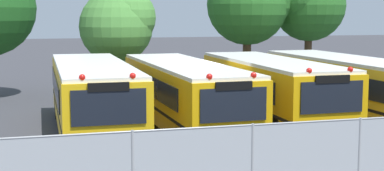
{
  "coord_description": "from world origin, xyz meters",
  "views": [
    {
      "loc": [
        -6.95,
        -20.14,
        4.25
      ],
      "look_at": [
        -1.41,
        0.0,
        1.6
      ],
      "focal_mm": 53.08,
      "sensor_mm": 36.0,
      "label": 1
    }
  ],
  "objects_px": {
    "tree_1": "(120,24)",
    "tree_2": "(251,3)",
    "school_bus_0": "(92,95)",
    "school_bus_2": "(270,89)",
    "school_bus_1": "(184,93)",
    "tree_3": "(307,3)",
    "school_bus_3": "(353,86)"
  },
  "relations": [
    {
      "from": "tree_1",
      "to": "tree_2",
      "type": "relative_size",
      "value": 0.78
    },
    {
      "from": "school_bus_0",
      "to": "tree_1",
      "type": "height_order",
      "value": "tree_1"
    },
    {
      "from": "school_bus_0",
      "to": "tree_2",
      "type": "relative_size",
      "value": 1.45
    },
    {
      "from": "school_bus_2",
      "to": "tree_1",
      "type": "distance_m",
      "value": 9.34
    },
    {
      "from": "school_bus_2",
      "to": "tree_1",
      "type": "relative_size",
      "value": 1.75
    },
    {
      "from": "school_bus_1",
      "to": "school_bus_2",
      "type": "xyz_separation_m",
      "value": [
        3.46,
        0.07,
        0.02
      ]
    },
    {
      "from": "tree_1",
      "to": "tree_3",
      "type": "height_order",
      "value": "tree_3"
    },
    {
      "from": "school_bus_0",
      "to": "tree_3",
      "type": "xyz_separation_m",
      "value": [
        13.05,
        9.48,
        3.43
      ]
    },
    {
      "from": "school_bus_2",
      "to": "tree_3",
      "type": "relative_size",
      "value": 1.41
    },
    {
      "from": "tree_1",
      "to": "tree_3",
      "type": "distance_m",
      "value": 11.18
    },
    {
      "from": "tree_2",
      "to": "tree_3",
      "type": "xyz_separation_m",
      "value": [
        3.42,
        0.14,
        0.02
      ]
    },
    {
      "from": "tree_3",
      "to": "tree_1",
      "type": "bearing_deg",
      "value": -170.15
    },
    {
      "from": "school_bus_3",
      "to": "tree_3",
      "type": "height_order",
      "value": "tree_3"
    },
    {
      "from": "school_bus_1",
      "to": "tree_1",
      "type": "xyz_separation_m",
      "value": [
        -1.2,
        7.81,
        2.39
      ]
    },
    {
      "from": "school_bus_2",
      "to": "school_bus_3",
      "type": "relative_size",
      "value": 0.84
    },
    {
      "from": "school_bus_0",
      "to": "tree_1",
      "type": "distance_m",
      "value": 8.21
    },
    {
      "from": "school_bus_1",
      "to": "tree_2",
      "type": "bearing_deg",
      "value": -125.17
    },
    {
      "from": "school_bus_0",
      "to": "tree_3",
      "type": "height_order",
      "value": "tree_3"
    },
    {
      "from": "school_bus_2",
      "to": "tree_2",
      "type": "height_order",
      "value": "tree_2"
    },
    {
      "from": "school_bus_2",
      "to": "school_bus_3",
      "type": "height_order",
      "value": "school_bus_2"
    },
    {
      "from": "school_bus_1",
      "to": "tree_1",
      "type": "distance_m",
      "value": 8.25
    },
    {
      "from": "tree_2",
      "to": "tree_3",
      "type": "relative_size",
      "value": 1.03
    },
    {
      "from": "school_bus_0",
      "to": "school_bus_1",
      "type": "relative_size",
      "value": 0.98
    },
    {
      "from": "school_bus_1",
      "to": "school_bus_3",
      "type": "bearing_deg",
      "value": 178.34
    },
    {
      "from": "school_bus_0",
      "to": "school_bus_3",
      "type": "bearing_deg",
      "value": 179.02
    },
    {
      "from": "school_bus_1",
      "to": "tree_2",
      "type": "distance_m",
      "value": 11.99
    },
    {
      "from": "tree_2",
      "to": "tree_3",
      "type": "distance_m",
      "value": 3.42
    },
    {
      "from": "tree_2",
      "to": "tree_3",
      "type": "bearing_deg",
      "value": 2.4
    },
    {
      "from": "school_bus_3",
      "to": "tree_1",
      "type": "relative_size",
      "value": 2.07
    },
    {
      "from": "school_bus_1",
      "to": "school_bus_2",
      "type": "bearing_deg",
      "value": 179.51
    },
    {
      "from": "school_bus_0",
      "to": "school_bus_2",
      "type": "relative_size",
      "value": 1.06
    },
    {
      "from": "school_bus_0",
      "to": "tree_2",
      "type": "height_order",
      "value": "tree_2"
    }
  ]
}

